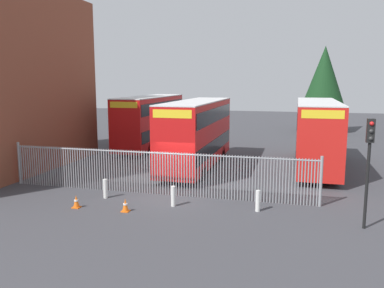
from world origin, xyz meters
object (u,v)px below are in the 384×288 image
double_decker_bus_near_gate (197,131)px  traffic_cone_mid_forecourt (125,205)px  traffic_light_kerbside (369,153)px  double_decker_bus_behind_fence_right (317,132)px  double_decker_bus_behind_fence_left (151,120)px  traffic_cone_by_gate (76,202)px  bollard_near_left (105,189)px  bollard_near_right (258,201)px  bollard_center_front (173,196)px

double_decker_bus_near_gate → traffic_cone_mid_forecourt: (-0.84, -9.61, -2.13)m
double_decker_bus_near_gate → traffic_light_kerbside: double_decker_bus_near_gate is taller
double_decker_bus_near_gate → double_decker_bus_behind_fence_right: size_ratio=1.00×
double_decker_bus_behind_fence_left → traffic_light_kerbside: 21.62m
traffic_cone_by_gate → traffic_light_kerbside: (12.23, 0.58, 2.70)m
bollard_near_left → bollard_near_right: bearing=-1.0°
double_decker_bus_near_gate → bollard_near_right: (4.79, -8.08, -1.95)m
traffic_cone_by_gate → double_decker_bus_near_gate: bearing=71.6°
bollard_near_left → traffic_cone_by_gate: size_ratio=1.61×
bollard_center_front → bollard_near_right: bearing=4.0°
double_decker_bus_behind_fence_right → traffic_cone_by_gate: double_decker_bus_behind_fence_right is taller
traffic_cone_by_gate → bollard_center_front: bearing=17.8°
double_decker_bus_behind_fence_left → traffic_cone_by_gate: bearing=-81.1°
traffic_light_kerbside → double_decker_bus_near_gate: bearing=134.7°
double_decker_bus_near_gate → double_decker_bus_behind_fence_left: same height
traffic_cone_mid_forecourt → double_decker_bus_near_gate: bearing=85.0°
double_decker_bus_behind_fence_left → traffic_cone_mid_forecourt: (4.93, -16.27, -2.13)m
double_decker_bus_behind_fence_right → bollard_center_front: bearing=-123.4°
double_decker_bus_behind_fence_left → bollard_near_right: double_decker_bus_behind_fence_left is taller
double_decker_bus_near_gate → bollard_near_right: double_decker_bus_near_gate is taller
bollard_center_front → traffic_cone_mid_forecourt: size_ratio=1.61×
double_decker_bus_near_gate → bollard_center_front: (0.96, -8.34, -1.95)m
bollard_near_right → traffic_cone_by_gate: bollard_near_right is taller
double_decker_bus_near_gate → traffic_light_kerbside: (9.01, -9.11, 0.56)m
double_decker_bus_near_gate → traffic_light_kerbside: size_ratio=2.51×
double_decker_bus_behind_fence_right → bollard_near_left: (-10.24, -9.66, -1.95)m
bollard_center_front → traffic_cone_by_gate: (-4.19, -1.34, -0.19)m
bollard_near_left → bollard_center_front: same height
double_decker_bus_near_gate → bollard_near_right: bearing=-59.3°
bollard_center_front → traffic_light_kerbside: (8.05, -0.76, 2.51)m
double_decker_bus_behind_fence_left → traffic_cone_by_gate: 16.68m
double_decker_bus_behind_fence_left → bollard_center_front: bearing=-65.8°
double_decker_bus_behind_fence_right → bollard_near_right: bearing=-106.0°
double_decker_bus_behind_fence_left → bollard_near_left: double_decker_bus_behind_fence_left is taller
bollard_near_left → bollard_near_right: 7.44m
double_decker_bus_behind_fence_left → traffic_cone_mid_forecourt: size_ratio=18.32×
double_decker_bus_behind_fence_left → bollard_near_left: (3.12, -14.61, -1.95)m
double_decker_bus_behind_fence_right → bollard_center_front: double_decker_bus_behind_fence_right is taller
bollard_center_front → double_decker_bus_behind_fence_right: bearing=56.6°
bollard_center_front → traffic_cone_mid_forecourt: bearing=-144.9°
double_decker_bus_near_gate → bollard_center_front: double_decker_bus_near_gate is taller
double_decker_bus_behind_fence_left → bollard_near_left: size_ratio=11.38×
double_decker_bus_behind_fence_right → bollard_near_right: 10.36m
bollard_near_right → double_decker_bus_behind_fence_right: bearing=74.0°
traffic_cone_by_gate → bollard_near_right: bearing=11.4°
traffic_cone_by_gate → traffic_light_kerbside: traffic_light_kerbside is taller
bollard_near_right → traffic_cone_by_gate: 8.17m
double_decker_bus_behind_fence_right → bollard_center_front: (-6.62, -10.05, -1.95)m
bollard_near_right → traffic_light_kerbside: size_ratio=0.22×
double_decker_bus_behind_fence_right → traffic_light_kerbside: bearing=-82.5°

